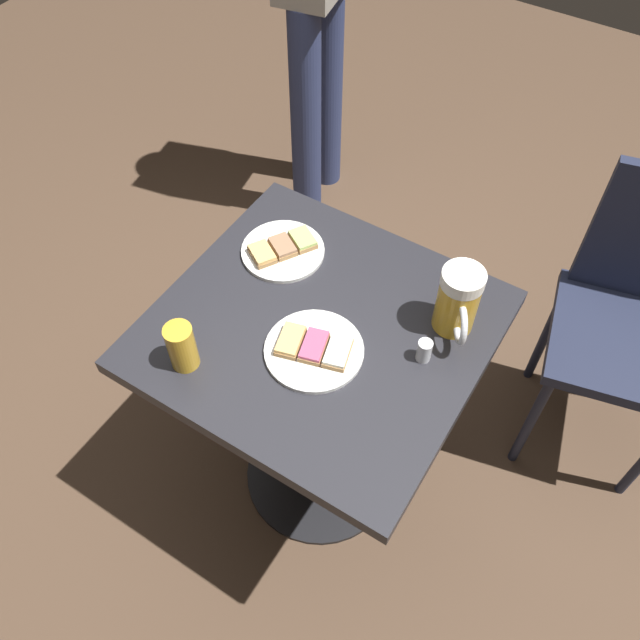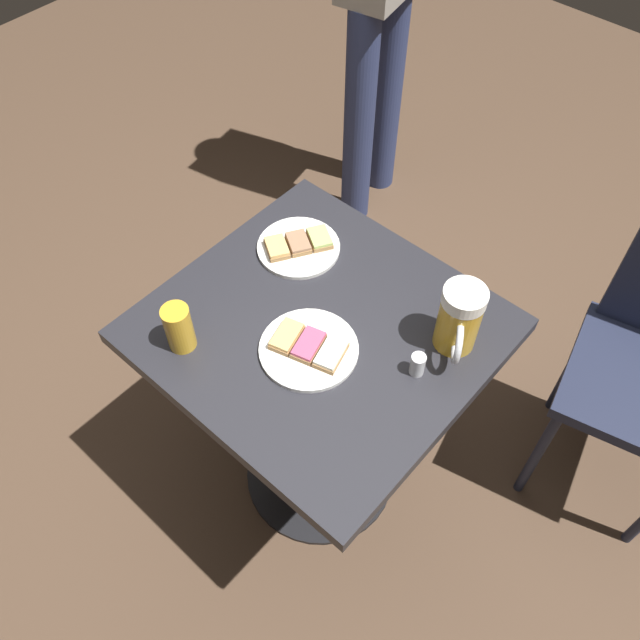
{
  "view_description": "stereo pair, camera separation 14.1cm",
  "coord_description": "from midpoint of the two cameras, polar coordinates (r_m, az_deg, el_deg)",
  "views": [
    {
      "loc": [
        0.73,
        0.46,
        1.89
      ],
      "look_at": [
        0.0,
        0.0,
        0.77
      ],
      "focal_mm": 37.44,
      "sensor_mm": 36.0,
      "label": 1
    },
    {
      "loc": [
        0.64,
        0.57,
        1.89
      ],
      "look_at": [
        0.0,
        0.0,
        0.77
      ],
      "focal_mm": 37.44,
      "sensor_mm": 36.0,
      "label": 2
    }
  ],
  "objects": [
    {
      "name": "ground_plane",
      "position": [
        2.08,
        1.99,
        -13.08
      ],
      "size": [
        6.0,
        6.0,
        0.0
      ],
      "primitive_type": "plane",
      "color": "#4C3828"
    },
    {
      "name": "cafe_table",
      "position": [
        1.58,
        2.56,
        -4.68
      ],
      "size": [
        0.65,
        0.69,
        0.75
      ],
      "color": "black",
      "rests_on": "ground_plane"
    },
    {
      "name": "plate_near",
      "position": [
        1.38,
        1.95,
        -2.59
      ],
      "size": [
        0.21,
        0.21,
        0.03
      ],
      "color": "white",
      "rests_on": "cafe_table"
    },
    {
      "name": "plate_far",
      "position": [
        1.56,
        0.74,
        6.19
      ],
      "size": [
        0.19,
        0.19,
        0.03
      ],
      "color": "white",
      "rests_on": "cafe_table"
    },
    {
      "name": "beer_mug",
      "position": [
        1.38,
        14.71,
        -0.17
      ],
      "size": [
        0.13,
        0.1,
        0.16
      ],
      "color": "gold",
      "rests_on": "cafe_table"
    },
    {
      "name": "beer_glass_small",
      "position": [
        1.37,
        -9.13,
        -0.86
      ],
      "size": [
        0.06,
        0.06,
        0.11
      ],
      "primitive_type": "cylinder",
      "color": "gold",
      "rests_on": "cafe_table"
    },
    {
      "name": "salt_shaker",
      "position": [
        1.36,
        11.29,
        -3.95
      ],
      "size": [
        0.03,
        0.03,
        0.05
      ],
      "primitive_type": "cylinder",
      "color": "silver",
      "rests_on": "cafe_table"
    }
  ]
}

